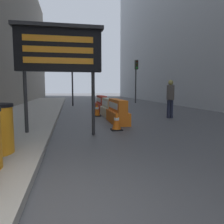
# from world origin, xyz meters

# --- Properties ---
(message_board) EXTENTS (2.50, 0.36, 3.14)m
(message_board) POSITION_xyz_m (0.28, 4.43, 2.45)
(message_board) COLOR #28282B
(message_board) RESTS_ON ground_plane
(jersey_barrier_orange_near) EXTENTS (0.58, 2.05, 0.95)m
(jersey_barrier_orange_near) POSITION_xyz_m (2.44, 6.55, 0.42)
(jersey_barrier_orange_near) COLOR orange
(jersey_barrier_orange_near) RESTS_ON ground_plane
(jersey_barrier_cream) EXTENTS (0.53, 1.88, 0.88)m
(jersey_barrier_cream) POSITION_xyz_m (2.44, 8.82, 0.39)
(jersey_barrier_cream) COLOR beige
(jersey_barrier_cream) RESTS_ON ground_plane
(jersey_barrier_red_striped) EXTENTS (0.55, 2.16, 0.95)m
(jersey_barrier_red_striped) POSITION_xyz_m (2.44, 11.04, 0.42)
(jersey_barrier_red_striped) COLOR red
(jersey_barrier_red_striped) RESTS_ON ground_plane
(traffic_cone_near) EXTENTS (0.37, 0.37, 0.65)m
(traffic_cone_near) POSITION_xyz_m (2.06, 4.99, 0.32)
(traffic_cone_near) COLOR black
(traffic_cone_near) RESTS_ON ground_plane
(traffic_cone_mid) EXTENTS (0.39, 0.39, 0.70)m
(traffic_cone_mid) POSITION_xyz_m (1.88, 8.81, 0.34)
(traffic_cone_mid) COLOR black
(traffic_cone_mid) RESTS_ON ground_plane
(traffic_light_near_curb) EXTENTS (0.28, 0.44, 3.56)m
(traffic_light_near_curb) POSITION_xyz_m (0.79, 15.53, 2.59)
(traffic_light_near_curb) COLOR #2D2D30
(traffic_light_near_curb) RESTS_ON ground_plane
(traffic_light_far_side) EXTENTS (0.28, 0.45, 3.97)m
(traffic_light_far_side) POSITION_xyz_m (6.67, 17.69, 2.88)
(traffic_light_far_side) COLOR #2D2D30
(traffic_light_far_side) RESTS_ON ground_plane
(pedestrian_worker) EXTENTS (0.40, 0.53, 1.77)m
(pedestrian_worker) POSITION_xyz_m (5.16, 7.45, 1.05)
(pedestrian_worker) COLOR #23283D
(pedestrian_worker) RESTS_ON ground_plane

